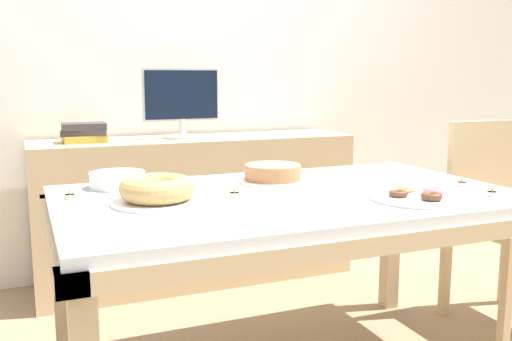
{
  "coord_description": "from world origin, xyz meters",
  "views": [
    {
      "loc": [
        -0.88,
        -1.83,
        1.14
      ],
      "look_at": [
        -0.05,
        0.18,
        0.79
      ],
      "focal_mm": 40.0,
      "sensor_mm": 36.0,
      "label": 1
    }
  ],
  "objects_px": {
    "tealight_near_cakes": "(461,184)",
    "tealight_right_edge": "(492,193)",
    "cake_chocolate_round": "(273,174)",
    "tealight_near_front": "(234,194)",
    "computer_monitor": "(181,103)",
    "tealight_centre": "(70,196)",
    "plate_stack": "(117,180)",
    "book_stack": "(84,133)",
    "pastry_platter": "(418,196)",
    "cake_golden_bundt": "(157,191)",
    "chair": "(498,211)"
  },
  "relations": [
    {
      "from": "book_stack",
      "to": "pastry_platter",
      "type": "relative_size",
      "value": 0.73
    },
    {
      "from": "computer_monitor",
      "to": "plate_stack",
      "type": "distance_m",
      "value": 0.99
    },
    {
      "from": "book_stack",
      "to": "cake_chocolate_round",
      "type": "height_order",
      "value": "book_stack"
    },
    {
      "from": "cake_chocolate_round",
      "to": "pastry_platter",
      "type": "distance_m",
      "value": 0.59
    },
    {
      "from": "tealight_near_cakes",
      "to": "tealight_centre",
      "type": "bearing_deg",
      "value": 166.8
    },
    {
      "from": "book_stack",
      "to": "cake_chocolate_round",
      "type": "bearing_deg",
      "value": -57.08
    },
    {
      "from": "computer_monitor",
      "to": "cake_chocolate_round",
      "type": "distance_m",
      "value": 1.0
    },
    {
      "from": "cake_golden_bundt",
      "to": "tealight_centre",
      "type": "distance_m",
      "value": 0.33
    },
    {
      "from": "pastry_platter",
      "to": "book_stack",
      "type": "bearing_deg",
      "value": 123.52
    },
    {
      "from": "computer_monitor",
      "to": "tealight_near_cakes",
      "type": "relative_size",
      "value": 10.6
    },
    {
      "from": "book_stack",
      "to": "plate_stack",
      "type": "height_order",
      "value": "book_stack"
    },
    {
      "from": "tealight_near_cakes",
      "to": "tealight_right_edge",
      "type": "bearing_deg",
      "value": -99.5
    },
    {
      "from": "chair",
      "to": "cake_golden_bundt",
      "type": "height_order",
      "value": "chair"
    },
    {
      "from": "plate_stack",
      "to": "tealight_near_cakes",
      "type": "xyz_separation_m",
      "value": [
        1.24,
        -0.48,
        -0.02
      ]
    },
    {
      "from": "tealight_near_cakes",
      "to": "computer_monitor",
      "type": "bearing_deg",
      "value": 119.86
    },
    {
      "from": "cake_chocolate_round",
      "to": "tealight_near_front",
      "type": "distance_m",
      "value": 0.32
    },
    {
      "from": "tealight_centre",
      "to": "tealight_near_front",
      "type": "bearing_deg",
      "value": -19.18
    },
    {
      "from": "book_stack",
      "to": "cake_chocolate_round",
      "type": "xyz_separation_m",
      "value": [
        0.63,
        -0.97,
        -0.1
      ]
    },
    {
      "from": "plate_stack",
      "to": "computer_monitor",
      "type": "bearing_deg",
      "value": 60.0
    },
    {
      "from": "computer_monitor",
      "to": "tealight_right_edge",
      "type": "relative_size",
      "value": 10.6
    },
    {
      "from": "cake_golden_bundt",
      "to": "tealight_centre",
      "type": "height_order",
      "value": "cake_golden_bundt"
    },
    {
      "from": "computer_monitor",
      "to": "tealight_centre",
      "type": "xyz_separation_m",
      "value": [
        -0.67,
        -0.98,
        -0.27
      ]
    },
    {
      "from": "tealight_right_edge",
      "to": "computer_monitor",
      "type": "bearing_deg",
      "value": 115.71
    },
    {
      "from": "book_stack",
      "to": "cake_golden_bundt",
      "type": "relative_size",
      "value": 0.78
    },
    {
      "from": "book_stack",
      "to": "tealight_right_edge",
      "type": "bearing_deg",
      "value": -50.56
    },
    {
      "from": "tealight_right_edge",
      "to": "tealight_centre",
      "type": "bearing_deg",
      "value": 159.44
    },
    {
      "from": "plate_stack",
      "to": "tealight_centre",
      "type": "bearing_deg",
      "value": -141.25
    },
    {
      "from": "cake_chocolate_round",
      "to": "pastry_platter",
      "type": "xyz_separation_m",
      "value": [
        0.33,
        -0.48,
        -0.02
      ]
    },
    {
      "from": "cake_chocolate_round",
      "to": "computer_monitor",
      "type": "bearing_deg",
      "value": 96.57
    },
    {
      "from": "chair",
      "to": "cake_chocolate_round",
      "type": "distance_m",
      "value": 1.15
    },
    {
      "from": "tealight_right_edge",
      "to": "tealight_centre",
      "type": "height_order",
      "value": "same"
    },
    {
      "from": "tealight_near_cakes",
      "to": "tealight_near_front",
      "type": "bearing_deg",
      "value": 170.6
    },
    {
      "from": "cake_chocolate_round",
      "to": "tealight_right_edge",
      "type": "distance_m",
      "value": 0.82
    },
    {
      "from": "book_stack",
      "to": "tealight_near_front",
      "type": "xyz_separation_m",
      "value": [
        0.39,
        -1.17,
        -0.13
      ]
    },
    {
      "from": "cake_chocolate_round",
      "to": "tealight_right_edge",
      "type": "height_order",
      "value": "cake_chocolate_round"
    },
    {
      "from": "tealight_near_cakes",
      "to": "tealight_near_front",
      "type": "height_order",
      "value": "same"
    },
    {
      "from": "tealight_centre",
      "to": "plate_stack",
      "type": "bearing_deg",
      "value": 38.75
    },
    {
      "from": "book_stack",
      "to": "tealight_near_cakes",
      "type": "height_order",
      "value": "book_stack"
    },
    {
      "from": "tealight_right_edge",
      "to": "tealight_centre",
      "type": "relative_size",
      "value": 1.0
    },
    {
      "from": "cake_golden_bundt",
      "to": "plate_stack",
      "type": "xyz_separation_m",
      "value": [
        -0.08,
        0.34,
        -0.01
      ]
    },
    {
      "from": "computer_monitor",
      "to": "tealight_centre",
      "type": "bearing_deg",
      "value": -124.17
    },
    {
      "from": "chair",
      "to": "tealight_right_edge",
      "type": "bearing_deg",
      "value": -137.9
    },
    {
      "from": "cake_chocolate_round",
      "to": "tealight_near_cakes",
      "type": "bearing_deg",
      "value": -28.59
    },
    {
      "from": "pastry_platter",
      "to": "tealight_right_edge",
      "type": "bearing_deg",
      "value": -11.32
    },
    {
      "from": "plate_stack",
      "to": "tealight_centre",
      "type": "distance_m",
      "value": 0.24
    },
    {
      "from": "tealight_near_cakes",
      "to": "cake_golden_bundt",
      "type": "bearing_deg",
      "value": 172.96
    },
    {
      "from": "computer_monitor",
      "to": "cake_chocolate_round",
      "type": "relative_size",
      "value": 1.56
    },
    {
      "from": "tealight_near_front",
      "to": "tealight_centre",
      "type": "xyz_separation_m",
      "value": [
        -0.54,
        0.19,
        0.0
      ]
    },
    {
      "from": "computer_monitor",
      "to": "plate_stack",
      "type": "xyz_separation_m",
      "value": [
        -0.48,
        -0.83,
        -0.25
      ]
    },
    {
      "from": "tealight_near_cakes",
      "to": "cake_chocolate_round",
      "type": "bearing_deg",
      "value": 151.41
    }
  ]
}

